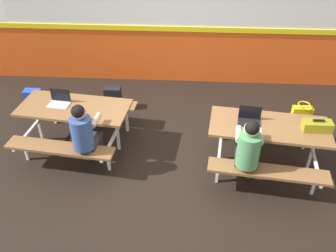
{
  "coord_description": "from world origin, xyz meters",
  "views": [
    {
      "loc": [
        0.27,
        -4.3,
        3.73
      ],
      "look_at": [
        0.0,
        0.12,
        0.55
      ],
      "focal_mm": 38.59,
      "sensor_mm": 36.0,
      "label": 1
    }
  ],
  "objects_px": {
    "backpack_dark": "(113,98)",
    "tote_bag_bright": "(301,115)",
    "laptop_dark": "(249,119)",
    "satchel_spare": "(34,101)",
    "toolbox_grey": "(317,126)",
    "picnic_table_right": "(268,135)",
    "picnic_table_left": "(75,116)",
    "laptop_silver": "(59,101)",
    "student_further": "(248,149)",
    "student_nearer": "(84,132)"
  },
  "relations": [
    {
      "from": "student_further",
      "to": "backpack_dark",
      "type": "bearing_deg",
      "value": 138.16
    },
    {
      "from": "backpack_dark",
      "to": "tote_bag_bright",
      "type": "xyz_separation_m",
      "value": [
        3.39,
        -0.34,
        -0.02
      ]
    },
    {
      "from": "toolbox_grey",
      "to": "satchel_spare",
      "type": "xyz_separation_m",
      "value": [
        -4.65,
        1.36,
        -0.6
      ]
    },
    {
      "from": "toolbox_grey",
      "to": "satchel_spare",
      "type": "relative_size",
      "value": 0.91
    },
    {
      "from": "picnic_table_right",
      "to": "laptop_silver",
      "type": "height_order",
      "value": "laptop_silver"
    },
    {
      "from": "student_nearer",
      "to": "toolbox_grey",
      "type": "height_order",
      "value": "student_nearer"
    },
    {
      "from": "picnic_table_right",
      "to": "student_further",
      "type": "relative_size",
      "value": 1.47
    },
    {
      "from": "student_nearer",
      "to": "picnic_table_right",
      "type": "bearing_deg",
      "value": 6.14
    },
    {
      "from": "student_further",
      "to": "backpack_dark",
      "type": "height_order",
      "value": "student_further"
    },
    {
      "from": "student_further",
      "to": "toolbox_grey",
      "type": "height_order",
      "value": "student_further"
    },
    {
      "from": "satchel_spare",
      "to": "laptop_silver",
      "type": "bearing_deg",
      "value": -46.49
    },
    {
      "from": "picnic_table_right",
      "to": "laptop_dark",
      "type": "xyz_separation_m",
      "value": [
        -0.28,
        0.07,
        0.21
      ]
    },
    {
      "from": "picnic_table_right",
      "to": "satchel_spare",
      "type": "relative_size",
      "value": 4.05
    },
    {
      "from": "picnic_table_right",
      "to": "satchel_spare",
      "type": "distance_m",
      "value": 4.23
    },
    {
      "from": "tote_bag_bright",
      "to": "satchel_spare",
      "type": "distance_m",
      "value": 4.84
    },
    {
      "from": "backpack_dark",
      "to": "toolbox_grey",
      "type": "bearing_deg",
      "value": -25.61
    },
    {
      "from": "picnic_table_right",
      "to": "toolbox_grey",
      "type": "height_order",
      "value": "toolbox_grey"
    },
    {
      "from": "picnic_table_right",
      "to": "toolbox_grey",
      "type": "distance_m",
      "value": 0.68
    },
    {
      "from": "student_further",
      "to": "laptop_silver",
      "type": "relative_size",
      "value": 3.51
    },
    {
      "from": "toolbox_grey",
      "to": "picnic_table_right",
      "type": "bearing_deg",
      "value": 173.15
    },
    {
      "from": "picnic_table_left",
      "to": "student_further",
      "type": "distance_m",
      "value": 2.7
    },
    {
      "from": "laptop_silver",
      "to": "laptop_dark",
      "type": "xyz_separation_m",
      "value": [
        2.88,
        -0.31,
        0.0
      ]
    },
    {
      "from": "picnic_table_left",
      "to": "toolbox_grey",
      "type": "xyz_separation_m",
      "value": [
        3.56,
        -0.39,
        0.24
      ]
    },
    {
      "from": "picnic_table_right",
      "to": "toolbox_grey",
      "type": "bearing_deg",
      "value": -6.85
    },
    {
      "from": "student_further",
      "to": "tote_bag_bright",
      "type": "relative_size",
      "value": 2.81
    },
    {
      "from": "laptop_dark",
      "to": "tote_bag_bright",
      "type": "bearing_deg",
      "value": 43.33
    },
    {
      "from": "laptop_dark",
      "to": "satchel_spare",
      "type": "bearing_deg",
      "value": 162.03
    },
    {
      "from": "toolbox_grey",
      "to": "laptop_dark",
      "type": "bearing_deg",
      "value": 170.83
    },
    {
      "from": "student_further",
      "to": "satchel_spare",
      "type": "distance_m",
      "value": 4.1
    },
    {
      "from": "picnic_table_left",
      "to": "laptop_dark",
      "type": "height_order",
      "value": "laptop_dark"
    },
    {
      "from": "student_further",
      "to": "satchel_spare",
      "type": "relative_size",
      "value": 2.74
    },
    {
      "from": "picnic_table_left",
      "to": "laptop_dark",
      "type": "xyz_separation_m",
      "value": [
        2.64,
        -0.25,
        0.21
      ]
    },
    {
      "from": "tote_bag_bright",
      "to": "satchel_spare",
      "type": "xyz_separation_m",
      "value": [
        -4.84,
        0.17,
        0.02
      ]
    },
    {
      "from": "backpack_dark",
      "to": "tote_bag_bright",
      "type": "bearing_deg",
      "value": -5.73
    },
    {
      "from": "picnic_table_left",
      "to": "backpack_dark",
      "type": "relative_size",
      "value": 4.05
    },
    {
      "from": "picnic_table_left",
      "to": "laptop_silver",
      "type": "xyz_separation_m",
      "value": [
        -0.24,
        0.07,
        0.21
      ]
    },
    {
      "from": "student_further",
      "to": "toolbox_grey",
      "type": "distance_m",
      "value": 1.09
    },
    {
      "from": "picnic_table_left",
      "to": "student_nearer",
      "type": "bearing_deg",
      "value": -62.3
    },
    {
      "from": "student_nearer",
      "to": "toolbox_grey",
      "type": "xyz_separation_m",
      "value": [
        3.24,
        0.21,
        0.1
      ]
    },
    {
      "from": "student_further",
      "to": "backpack_dark",
      "type": "distance_m",
      "value": 3.0
    },
    {
      "from": "backpack_dark",
      "to": "tote_bag_bright",
      "type": "height_order",
      "value": "backpack_dark"
    },
    {
      "from": "student_further",
      "to": "laptop_dark",
      "type": "bearing_deg",
      "value": 82.26
    },
    {
      "from": "laptop_silver",
      "to": "backpack_dark",
      "type": "bearing_deg",
      "value": 61.09
    },
    {
      "from": "laptop_dark",
      "to": "picnic_table_right",
      "type": "bearing_deg",
      "value": -14.19
    },
    {
      "from": "student_further",
      "to": "laptop_silver",
      "type": "bearing_deg",
      "value": 162.16
    },
    {
      "from": "laptop_dark",
      "to": "backpack_dark",
      "type": "bearing_deg",
      "value": 148.77
    },
    {
      "from": "toolbox_grey",
      "to": "satchel_spare",
      "type": "height_order",
      "value": "toolbox_grey"
    },
    {
      "from": "laptop_silver",
      "to": "laptop_dark",
      "type": "relative_size",
      "value": 1.0
    },
    {
      "from": "student_nearer",
      "to": "laptop_dark",
      "type": "height_order",
      "value": "student_nearer"
    },
    {
      "from": "picnic_table_right",
      "to": "student_further",
      "type": "distance_m",
      "value": 0.65
    }
  ]
}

